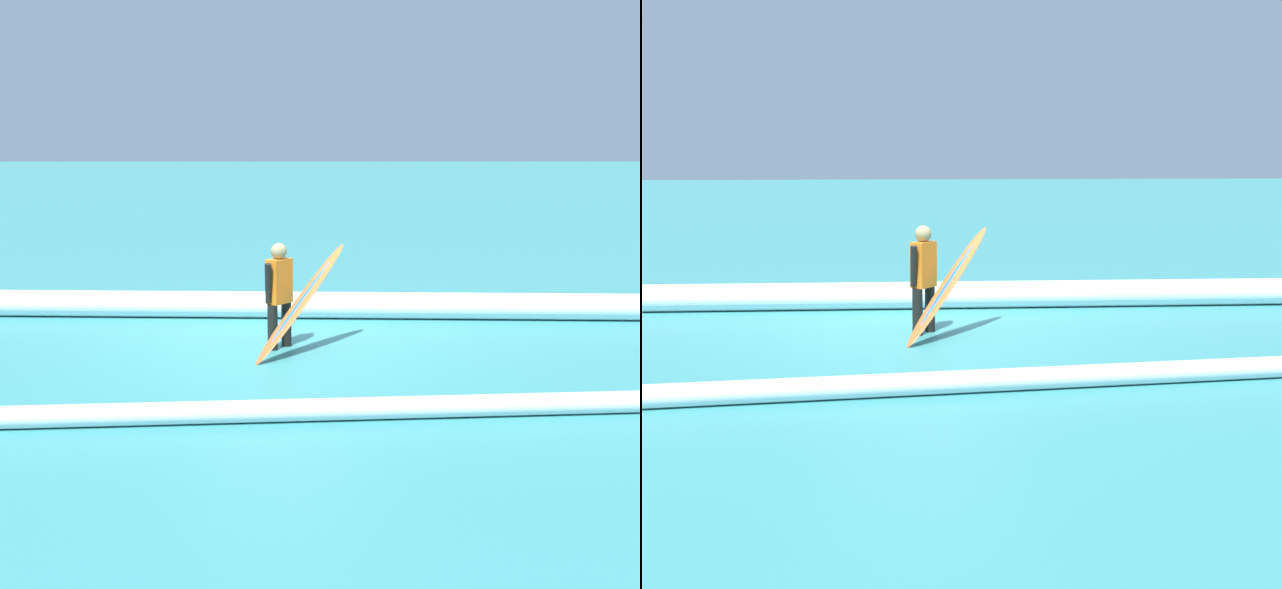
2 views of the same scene
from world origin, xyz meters
TOP-DOWN VIEW (x-y plane):
  - ground_plane at (0.00, 0.00)m, footprint 164.74×164.74m
  - surfer at (-0.02, 0.10)m, footprint 0.37×0.50m
  - surfboard at (-0.33, 0.36)m, footprint 1.32×1.39m
  - wave_crest_foreground at (-1.89, -1.72)m, footprint 23.79×1.31m
  - wave_crest_midground at (-2.87, 2.86)m, footprint 17.98×1.50m

SIDE VIEW (x-z plane):
  - ground_plane at x=0.00m, z-range 0.00..0.00m
  - wave_crest_midground at x=-2.87m, z-range 0.00..0.23m
  - wave_crest_foreground at x=-1.89m, z-range 0.00..0.42m
  - surfboard at x=-0.33m, z-range -0.02..1.40m
  - surfer at x=-0.02m, z-range 0.08..1.53m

